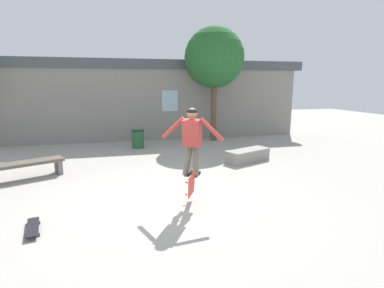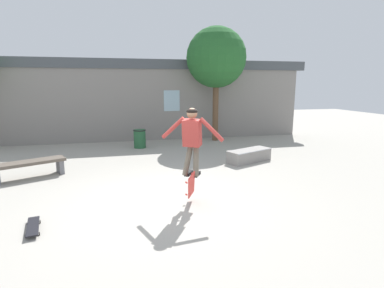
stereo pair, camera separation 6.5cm
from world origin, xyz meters
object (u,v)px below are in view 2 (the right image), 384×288
at_px(skate_ledge, 249,155).
at_px(trash_bin, 140,138).
at_px(park_bench, 30,166).
at_px(skater, 192,136).
at_px(tree_right, 216,58).
at_px(skateboard_flipping, 191,185).
at_px(skateboard_resting, 33,226).

height_order(skate_ledge, trash_bin, trash_bin).
height_order(park_bench, skater, skater).
bearing_deg(tree_right, skater, -111.26).
distance_m(park_bench, skateboard_flipping, 4.63).
xyz_separation_m(tree_right, park_bench, (-6.38, -4.05, -3.17)).
bearing_deg(skate_ledge, park_bench, 159.41).
bearing_deg(trash_bin, skateboard_flipping, -83.57).
bearing_deg(skater, trash_bin, 39.30).
distance_m(skate_ledge, skateboard_flipping, 4.00).
bearing_deg(skateboard_flipping, tree_right, -9.37).
bearing_deg(tree_right, trash_bin, -166.00).
xyz_separation_m(skate_ledge, trash_bin, (-3.28, 2.94, 0.18)).
height_order(tree_right, skate_ledge, tree_right).
bearing_deg(skateboard_resting, park_bench, -176.60).
xyz_separation_m(trash_bin, skater, (0.70, -5.93, 1.06)).
relative_size(skate_ledge, skateboard_flipping, 2.15).
xyz_separation_m(skater, skateboard_flipping, (-0.02, -0.03, -1.01)).
bearing_deg(park_bench, skateboard_flipping, -61.34).
distance_m(tree_right, trash_bin, 4.64).
bearing_deg(park_bench, skateboard_resting, -99.67).
xyz_separation_m(tree_right, skate_ledge, (-0.05, -3.77, -3.31)).
relative_size(tree_right, skateboard_flipping, 6.40).
height_order(tree_right, trash_bin, tree_right).
relative_size(park_bench, skateboard_flipping, 2.38).
height_order(tree_right, skateboard_flipping, tree_right).
distance_m(tree_right, skate_ledge, 5.02).
relative_size(skater, skateboard_flipping, 1.83).
xyz_separation_m(park_bench, skater, (3.75, -2.71, 1.10)).
relative_size(skate_ledge, skateboard_resting, 2.05).
distance_m(park_bench, skate_ledge, 6.34).
relative_size(trash_bin, skateboard_flipping, 0.95).
height_order(trash_bin, skateboard_resting, trash_bin).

